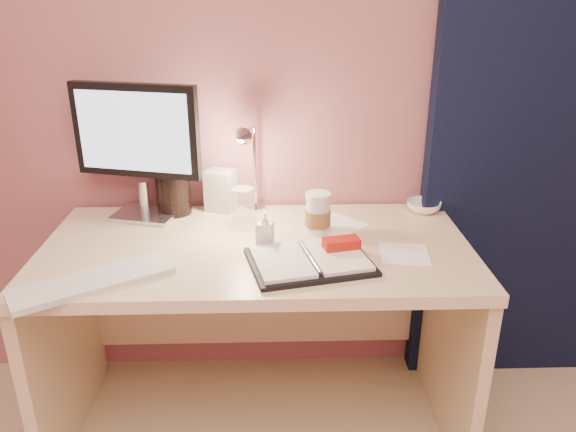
{
  "coord_description": "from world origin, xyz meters",
  "views": [
    {
      "loc": [
        0.05,
        -0.28,
        1.52
      ],
      "look_at": [
        0.1,
        1.33,
        0.85
      ],
      "focal_mm": 35.0,
      "sensor_mm": 36.0,
      "label": 1
    }
  ],
  "objects_px": {
    "monitor": "(138,140)",
    "bowl": "(424,207)",
    "keyboard": "(93,281)",
    "lotion_bottle": "(265,228)",
    "coffee_cup": "(318,214)",
    "clear_cup": "(243,207)",
    "dark_jar": "(173,190)",
    "product_box": "(221,190)",
    "desk_lamp": "(261,161)",
    "planner": "(313,259)",
    "desk": "(258,293)"
  },
  "relations": [
    {
      "from": "monitor",
      "to": "bowl",
      "type": "relative_size",
      "value": 3.8
    },
    {
      "from": "keyboard",
      "to": "lotion_bottle",
      "type": "bearing_deg",
      "value": -4.43
    },
    {
      "from": "coffee_cup",
      "to": "clear_cup",
      "type": "height_order",
      "value": "coffee_cup"
    },
    {
      "from": "coffee_cup",
      "to": "dark_jar",
      "type": "relative_size",
      "value": 0.8
    },
    {
      "from": "monitor",
      "to": "product_box",
      "type": "distance_m",
      "value": 0.35
    },
    {
      "from": "monitor",
      "to": "desk_lamp",
      "type": "height_order",
      "value": "monitor"
    },
    {
      "from": "planner",
      "to": "coffee_cup",
      "type": "xyz_separation_m",
      "value": [
        0.03,
        0.23,
        0.05
      ]
    },
    {
      "from": "monitor",
      "to": "planner",
      "type": "height_order",
      "value": "monitor"
    },
    {
      "from": "desk",
      "to": "monitor",
      "type": "relative_size",
      "value": 2.89
    },
    {
      "from": "keyboard",
      "to": "desk_lamp",
      "type": "xyz_separation_m",
      "value": [
        0.47,
        0.48,
        0.21
      ]
    },
    {
      "from": "dark_jar",
      "to": "coffee_cup",
      "type": "bearing_deg",
      "value": -20.69
    },
    {
      "from": "desk",
      "to": "dark_jar",
      "type": "xyz_separation_m",
      "value": [
        -0.31,
        0.21,
        0.32
      ]
    },
    {
      "from": "dark_jar",
      "to": "bowl",
      "type": "bearing_deg",
      "value": -1.16
    },
    {
      "from": "bowl",
      "to": "planner",
      "type": "bearing_deg",
      "value": -137.57
    },
    {
      "from": "desk",
      "to": "product_box",
      "type": "height_order",
      "value": "product_box"
    },
    {
      "from": "desk_lamp",
      "to": "lotion_bottle",
      "type": "bearing_deg",
      "value": -70.1
    },
    {
      "from": "keyboard",
      "to": "planner",
      "type": "bearing_deg",
      "value": -21.39
    },
    {
      "from": "monitor",
      "to": "desk",
      "type": "bearing_deg",
      "value": -8.55
    },
    {
      "from": "lotion_bottle",
      "to": "desk_lamp",
      "type": "bearing_deg",
      "value": 93.21
    },
    {
      "from": "desk",
      "to": "planner",
      "type": "height_order",
      "value": "planner"
    },
    {
      "from": "monitor",
      "to": "dark_jar",
      "type": "bearing_deg",
      "value": 35.8
    },
    {
      "from": "product_box",
      "to": "monitor",
      "type": "bearing_deg",
      "value": -146.72
    },
    {
      "from": "desk",
      "to": "clear_cup",
      "type": "xyz_separation_m",
      "value": [
        -0.05,
        0.09,
        0.29
      ]
    },
    {
      "from": "product_box",
      "to": "dark_jar",
      "type": "bearing_deg",
      "value": -152.11
    },
    {
      "from": "monitor",
      "to": "desk_lamp",
      "type": "relative_size",
      "value": 1.41
    },
    {
      "from": "monitor",
      "to": "keyboard",
      "type": "height_order",
      "value": "monitor"
    },
    {
      "from": "monitor",
      "to": "planner",
      "type": "relative_size",
      "value": 1.18
    },
    {
      "from": "monitor",
      "to": "coffee_cup",
      "type": "distance_m",
      "value": 0.67
    },
    {
      "from": "monitor",
      "to": "keyboard",
      "type": "xyz_separation_m",
      "value": [
        -0.05,
        -0.5,
        -0.28
      ]
    },
    {
      "from": "dark_jar",
      "to": "product_box",
      "type": "relative_size",
      "value": 1.15
    },
    {
      "from": "coffee_cup",
      "to": "planner",
      "type": "bearing_deg",
      "value": -98.27
    },
    {
      "from": "monitor",
      "to": "dark_jar",
      "type": "height_order",
      "value": "monitor"
    },
    {
      "from": "planner",
      "to": "monitor",
      "type": "bearing_deg",
      "value": 133.7
    },
    {
      "from": "planner",
      "to": "dark_jar",
      "type": "relative_size",
      "value": 2.29
    },
    {
      "from": "keyboard",
      "to": "lotion_bottle",
      "type": "relative_size",
      "value": 3.88
    },
    {
      "from": "product_box",
      "to": "coffee_cup",
      "type": "bearing_deg",
      "value": -11.48
    },
    {
      "from": "coffee_cup",
      "to": "lotion_bottle",
      "type": "xyz_separation_m",
      "value": [
        -0.18,
        -0.09,
        -0.01
      ]
    },
    {
      "from": "desk",
      "to": "dark_jar",
      "type": "distance_m",
      "value": 0.49
    },
    {
      "from": "dark_jar",
      "to": "desk_lamp",
      "type": "bearing_deg",
      "value": -10.47
    },
    {
      "from": "lotion_bottle",
      "to": "product_box",
      "type": "bearing_deg",
      "value": 118.18
    },
    {
      "from": "desk",
      "to": "desk_lamp",
      "type": "distance_m",
      "value": 0.47
    },
    {
      "from": "monitor",
      "to": "coffee_cup",
      "type": "relative_size",
      "value": 3.41
    },
    {
      "from": "lotion_bottle",
      "to": "dark_jar",
      "type": "height_order",
      "value": "dark_jar"
    },
    {
      "from": "keyboard",
      "to": "lotion_bottle",
      "type": "xyz_separation_m",
      "value": [
        0.49,
        0.25,
        0.05
      ]
    },
    {
      "from": "keyboard",
      "to": "product_box",
      "type": "xyz_separation_m",
      "value": [
        0.32,
        0.56,
        0.07
      ]
    },
    {
      "from": "clear_cup",
      "to": "bowl",
      "type": "relative_size",
      "value": 1.06
    },
    {
      "from": "lotion_bottle",
      "to": "dark_jar",
      "type": "relative_size",
      "value": 0.65
    },
    {
      "from": "planner",
      "to": "lotion_bottle",
      "type": "xyz_separation_m",
      "value": [
        -0.15,
        0.14,
        0.04
      ]
    },
    {
      "from": "coffee_cup",
      "to": "bowl",
      "type": "relative_size",
      "value": 1.12
    },
    {
      "from": "clear_cup",
      "to": "keyboard",
      "type": "bearing_deg",
      "value": -134.37
    }
  ]
}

